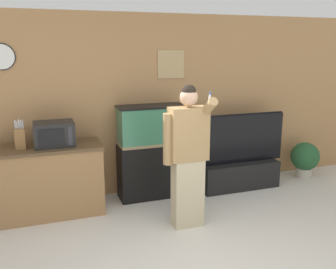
{
  "coord_description": "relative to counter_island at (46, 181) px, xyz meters",
  "views": [
    {
      "loc": [
        -1.27,
        -2.51,
        2.14
      ],
      "look_at": [
        0.27,
        1.84,
        1.05
      ],
      "focal_mm": 40.0,
      "sensor_mm": 36.0,
      "label": 1
    }
  ],
  "objects": [
    {
      "name": "wall_back_paneled",
      "position": [
        1.23,
        0.44,
        0.84
      ],
      "size": [
        10.0,
        0.08,
        2.6
      ],
      "color": "#A87A4C",
      "rests_on": "ground_plane"
    },
    {
      "name": "counter_island",
      "position": [
        0.0,
        0.0,
        0.0
      ],
      "size": [
        1.44,
        0.61,
        0.92
      ],
      "color": "olive",
      "rests_on": "ground_plane"
    },
    {
      "name": "microwave",
      "position": [
        0.14,
        0.01,
        0.61
      ],
      "size": [
        0.49,
        0.39,
        0.3
      ],
      "color": "black",
      "rests_on": "counter_island"
    },
    {
      "name": "knife_block",
      "position": [
        -0.26,
        -0.03,
        0.59
      ],
      "size": [
        0.12,
        0.12,
        0.36
      ],
      "color": "brown",
      "rests_on": "counter_island"
    },
    {
      "name": "aquarium_on_stand",
      "position": [
        1.45,
        0.13,
        0.21
      ],
      "size": [
        0.94,
        0.39,
        1.34
      ],
      "color": "black",
      "rests_on": "ground_plane"
    },
    {
      "name": "tv_on_stand",
      "position": [
        2.82,
        0.01,
        -0.12
      ],
      "size": [
        1.48,
        0.4,
        1.16
      ],
      "color": "black",
      "rests_on": "ground_plane"
    },
    {
      "name": "person_standing",
      "position": [
        1.59,
        -0.89,
        0.44
      ],
      "size": [
        0.54,
        0.41,
        1.72
      ],
      "color": "#BCAD89",
      "rests_on": "ground_plane"
    },
    {
      "name": "potted_plant",
      "position": [
        4.1,
        0.07,
        -0.13
      ],
      "size": [
        0.47,
        0.47,
        0.59
      ],
      "color": "#B2A899",
      "rests_on": "ground_plane"
    }
  ]
}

